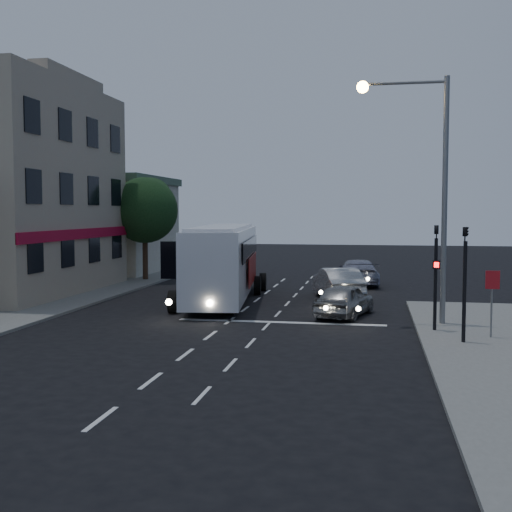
% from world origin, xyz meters
% --- Properties ---
extents(ground, '(120.00, 120.00, 0.00)m').
position_xyz_m(ground, '(0.00, 0.00, 0.00)').
color(ground, black).
extents(sidewalk_far, '(12.00, 50.00, 0.12)m').
position_xyz_m(sidewalk_far, '(-13.00, 8.00, 0.06)').
color(sidewalk_far, slate).
rests_on(sidewalk_far, ground).
extents(road_markings, '(8.00, 30.55, 0.01)m').
position_xyz_m(road_markings, '(1.29, 3.31, 0.00)').
color(road_markings, silver).
rests_on(road_markings, ground).
extents(tour_bus, '(3.83, 11.83, 3.56)m').
position_xyz_m(tour_bus, '(-1.53, 7.45, 1.93)').
color(tour_bus, silver).
rests_on(tour_bus, ground).
extents(car_suv, '(2.58, 4.26, 1.36)m').
position_xyz_m(car_suv, '(4.34, 3.80, 0.68)').
color(car_suv, gray).
rests_on(car_suv, ground).
extents(car_sedan_a, '(2.90, 4.97, 1.55)m').
position_xyz_m(car_sedan_a, '(3.79, 8.82, 0.77)').
color(car_sedan_a, '#BCBCBC').
rests_on(car_sedan_a, ground).
extents(car_sedan_b, '(2.72, 5.35, 1.49)m').
position_xyz_m(car_sedan_b, '(4.61, 15.18, 0.74)').
color(car_sedan_b, '#9495A8').
rests_on(car_sedan_b, ground).
extents(traffic_signal_main, '(0.25, 0.35, 4.10)m').
position_xyz_m(traffic_signal_main, '(7.60, 0.78, 2.42)').
color(traffic_signal_main, black).
rests_on(traffic_signal_main, sidewalk_near).
extents(traffic_signal_side, '(0.18, 0.15, 4.10)m').
position_xyz_m(traffic_signal_side, '(8.30, -1.20, 2.42)').
color(traffic_signal_side, black).
rests_on(traffic_signal_side, sidewalk_near).
extents(regulatory_sign, '(0.45, 0.12, 2.20)m').
position_xyz_m(regulatory_sign, '(9.30, -0.24, 1.60)').
color(regulatory_sign, slate).
rests_on(regulatory_sign, sidewalk_near).
extents(streetlight, '(3.32, 0.44, 9.00)m').
position_xyz_m(streetlight, '(7.34, 2.20, 5.73)').
color(streetlight, slate).
rests_on(streetlight, sidewalk_near).
extents(low_building_north, '(9.40, 9.40, 6.50)m').
position_xyz_m(low_building_north, '(-13.50, 20.00, 3.39)').
color(low_building_north, '#B5AF95').
rests_on(low_building_north, sidewalk_far).
extents(street_tree, '(4.00, 4.00, 6.20)m').
position_xyz_m(street_tree, '(-8.21, 15.02, 4.50)').
color(street_tree, black).
rests_on(street_tree, sidewalk_far).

